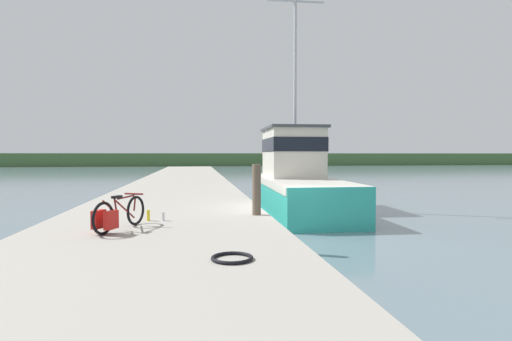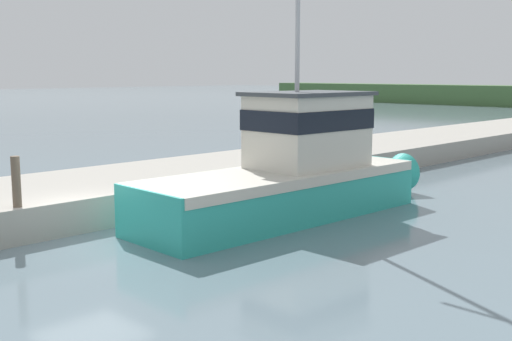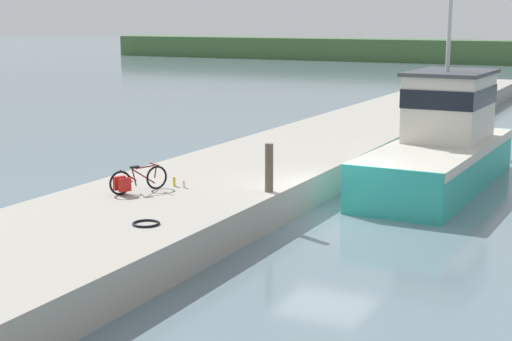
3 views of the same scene
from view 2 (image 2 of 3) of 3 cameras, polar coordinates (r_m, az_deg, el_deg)
name	(u,v)px [view 2 (image 2 of 3)]	position (r m, az deg, el deg)	size (l,w,h in m)	color
ground_plane	(88,242)	(17.00, -14.70, -6.17)	(320.00, 320.00, 0.00)	slate
dock_pier	(24,205)	(19.94, -19.91, -2.87)	(5.33, 80.00, 0.93)	#A39E93
fishing_boat_main	(295,170)	(19.28, 3.48, 0.08)	(3.17, 11.24, 11.04)	teal
mooring_post	(16,182)	(17.14, -20.54, -0.94)	(0.22, 0.22, 1.29)	brown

